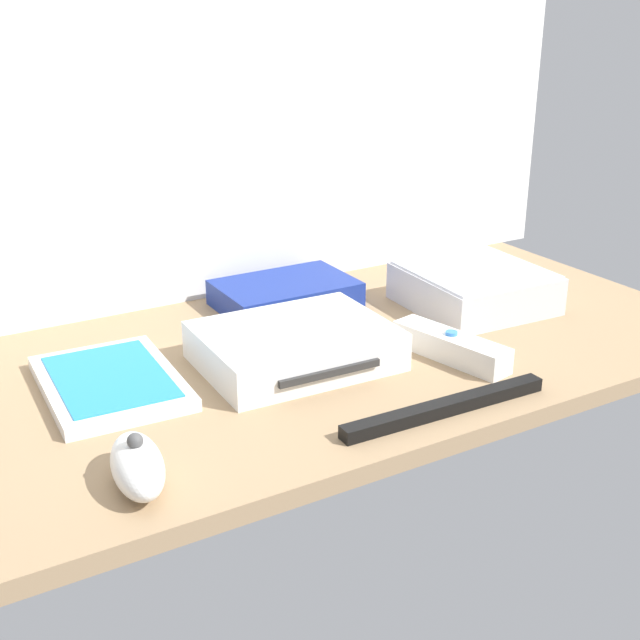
{
  "coord_description": "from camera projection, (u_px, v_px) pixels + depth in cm",
  "views": [
    {
      "loc": [
        -45.69,
        -77.43,
        39.47
      ],
      "look_at": [
        0.0,
        0.0,
        4.0
      ],
      "focal_mm": 46.71,
      "sensor_mm": 36.0,
      "label": 1
    }
  ],
  "objects": [
    {
      "name": "ground_plane",
      "position": [
        320.0,
        359.0,
        0.98
      ],
      "size": [
        100.0,
        48.0,
        2.0
      ],
      "primitive_type": "cube",
      "color": "#9E7F5B",
      "rests_on": "ground"
    },
    {
      "name": "back_wall",
      "position": [
        222.0,
        55.0,
        1.06
      ],
      "size": [
        110.0,
        1.2,
        64.0
      ],
      "primitive_type": "cube",
      "color": "white",
      "rests_on": "ground"
    },
    {
      "name": "game_console",
      "position": [
        295.0,
        346.0,
        0.94
      ],
      "size": [
        21.52,
        17.04,
        4.4
      ],
      "rotation": [
        0.0,
        0.0,
        -0.03
      ],
      "color": "white",
      "rests_on": "ground_plane"
    },
    {
      "name": "mini_computer",
      "position": [
        474.0,
        287.0,
        1.11
      ],
      "size": [
        17.76,
        17.76,
        5.3
      ],
      "rotation": [
        0.0,
        0.0,
        -0.05
      ],
      "color": "silver",
      "rests_on": "ground_plane"
    },
    {
      "name": "game_case",
      "position": [
        110.0,
        383.0,
        0.89
      ],
      "size": [
        14.46,
        19.6,
        1.56
      ],
      "rotation": [
        0.0,
        0.0,
        -0.05
      ],
      "color": "white",
      "rests_on": "ground_plane"
    },
    {
      "name": "network_router",
      "position": [
        285.0,
        294.0,
        1.12
      ],
      "size": [
        18.08,
        12.48,
        3.4
      ],
      "rotation": [
        0.0,
        0.0,
        -0.01
      ],
      "color": "navy",
      "rests_on": "ground_plane"
    },
    {
      "name": "remote_wand",
      "position": [
        451.0,
        347.0,
        0.96
      ],
      "size": [
        6.68,
        15.23,
        3.4
      ],
      "rotation": [
        0.0,
        0.0,
        0.22
      ],
      "color": "white",
      "rests_on": "ground_plane"
    },
    {
      "name": "remote_nunchuk",
      "position": [
        137.0,
        465.0,
        0.71
      ],
      "size": [
        6.03,
        10.6,
        5.1
      ],
      "rotation": [
        0.0,
        0.0,
        -0.17
      ],
      "color": "white",
      "rests_on": "ground_plane"
    },
    {
      "name": "sensor_bar",
      "position": [
        446.0,
        407.0,
        0.83
      ],
      "size": [
        24.04,
        2.44,
        1.4
      ],
      "primitive_type": "cube",
      "rotation": [
        0.0,
        0.0,
        -0.03
      ],
      "color": "black",
      "rests_on": "ground_plane"
    }
  ]
}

